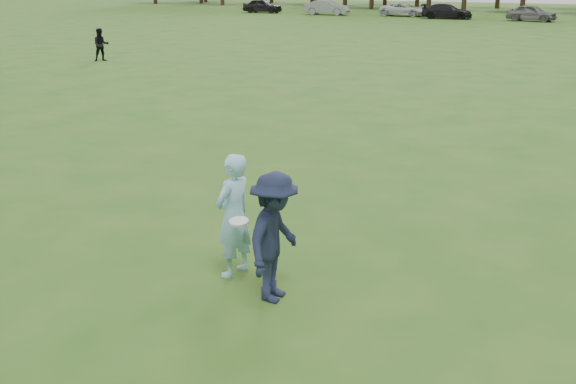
# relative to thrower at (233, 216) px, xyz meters

# --- Properties ---
(ground) EXTENTS (200.00, 200.00, 0.00)m
(ground) POSITION_rel_thrower_xyz_m (0.21, 0.49, -0.91)
(ground) COLOR #255217
(ground) RESTS_ON ground
(thrower) EXTENTS (0.52, 0.72, 1.81)m
(thrower) POSITION_rel_thrower_xyz_m (0.00, 0.00, 0.00)
(thrower) COLOR #91CBE1
(thrower) RESTS_ON ground
(defender) EXTENTS (0.75, 1.19, 1.77)m
(defender) POSITION_rel_thrower_xyz_m (0.89, -0.39, -0.02)
(defender) COLOR #181E35
(defender) RESTS_ON ground
(player_far_a) EXTENTS (0.97, 0.99, 1.60)m
(player_far_a) POSITION_rel_thrower_xyz_m (-19.54, 18.09, -0.10)
(player_far_a) COLOR black
(player_far_a) RESTS_ON ground
(car_a) EXTENTS (4.52, 2.16, 1.49)m
(car_a) POSITION_rel_thrower_xyz_m (-34.64, 59.58, -0.16)
(car_a) COLOR black
(car_a) RESTS_ON ground
(car_b) EXTENTS (4.83, 2.19, 1.54)m
(car_b) POSITION_rel_thrower_xyz_m (-26.52, 59.27, -0.14)
(car_b) COLOR gray
(car_b) RESTS_ON ground
(car_c) EXTENTS (4.86, 2.29, 1.34)m
(car_c) POSITION_rel_thrower_xyz_m (-18.60, 60.92, -0.24)
(car_c) COLOR silver
(car_c) RESTS_ON ground
(car_d) EXTENTS (4.98, 2.34, 1.41)m
(car_d) POSITION_rel_thrower_xyz_m (-13.58, 59.00, -0.20)
(car_d) COLOR black
(car_d) RESTS_ON ground
(car_e) EXTENTS (4.60, 2.36, 1.50)m
(car_e) POSITION_rel_thrower_xyz_m (-5.74, 59.18, -0.16)
(car_e) COLOR slate
(car_e) RESTS_ON ground
(disc_in_play) EXTENTS (0.32, 0.32, 0.07)m
(disc_in_play) POSITION_rel_thrower_xyz_m (0.28, -0.30, 0.06)
(disc_in_play) COLOR white
(disc_in_play) RESTS_ON ground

